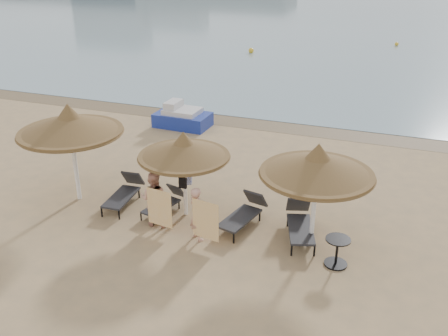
{
  "coord_description": "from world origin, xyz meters",
  "views": [
    {
      "loc": [
        4.98,
        -11.5,
        7.66
      ],
      "look_at": [
        0.38,
        1.2,
        1.5
      ],
      "focal_mm": 40.0,
      "sensor_mm": 36.0,
      "label": 1
    }
  ],
  "objects_px": {
    "palapa_center": "(184,149)",
    "person_left": "(154,195)",
    "pedal_boat": "(182,117)",
    "side_table": "(337,253)",
    "person_right": "(197,210)",
    "lounger_near_left": "(166,202)",
    "palapa_right": "(317,166)",
    "lounger_near_right": "(244,212)",
    "lounger_far_left": "(125,192)",
    "palapa_left": "(70,124)",
    "lounger_far_right": "(300,222)"
  },
  "relations": [
    {
      "from": "palapa_center",
      "to": "lounger_far_left",
      "type": "bearing_deg",
      "value": 179.08
    },
    {
      "from": "lounger_near_left",
      "to": "lounger_far_right",
      "type": "height_order",
      "value": "lounger_far_right"
    },
    {
      "from": "palapa_right",
      "to": "person_right",
      "type": "relative_size",
      "value": 1.63
    },
    {
      "from": "palapa_center",
      "to": "palapa_right",
      "type": "xyz_separation_m",
      "value": [
        3.93,
        -0.34,
        0.24
      ]
    },
    {
      "from": "lounger_far_right",
      "to": "pedal_boat",
      "type": "xyz_separation_m",
      "value": [
        -6.93,
        7.23,
        0.02
      ]
    },
    {
      "from": "palapa_right",
      "to": "pedal_boat",
      "type": "relative_size",
      "value": 1.22
    },
    {
      "from": "palapa_left",
      "to": "side_table",
      "type": "xyz_separation_m",
      "value": [
        8.4,
        -0.83,
        -2.19
      ]
    },
    {
      "from": "palapa_center",
      "to": "lounger_far_left",
      "type": "distance_m",
      "value": 2.77
    },
    {
      "from": "palapa_left",
      "to": "palapa_center",
      "type": "relative_size",
      "value": 1.19
    },
    {
      "from": "palapa_right",
      "to": "lounger_near_right",
      "type": "bearing_deg",
      "value": 169.2
    },
    {
      "from": "lounger_near_left",
      "to": "person_left",
      "type": "relative_size",
      "value": 0.86
    },
    {
      "from": "palapa_left",
      "to": "side_table",
      "type": "distance_m",
      "value": 8.72
    },
    {
      "from": "palapa_left",
      "to": "person_right",
      "type": "height_order",
      "value": "palapa_left"
    },
    {
      "from": "lounger_far_right",
      "to": "pedal_boat",
      "type": "bearing_deg",
      "value": 116.6
    },
    {
      "from": "palapa_center",
      "to": "lounger_far_left",
      "type": "height_order",
      "value": "palapa_center"
    },
    {
      "from": "lounger_near_right",
      "to": "pedal_boat",
      "type": "distance_m",
      "value": 8.95
    },
    {
      "from": "lounger_far_left",
      "to": "lounger_far_right",
      "type": "xyz_separation_m",
      "value": [
        5.65,
        0.01,
        0.02
      ]
    },
    {
      "from": "pedal_boat",
      "to": "person_right",
      "type": "bearing_deg",
      "value": -60.71
    },
    {
      "from": "palapa_center",
      "to": "palapa_left",
      "type": "bearing_deg",
      "value": -176.21
    },
    {
      "from": "lounger_far_right",
      "to": "side_table",
      "type": "distance_m",
      "value": 1.65
    },
    {
      "from": "palapa_center",
      "to": "person_left",
      "type": "height_order",
      "value": "palapa_center"
    },
    {
      "from": "person_right",
      "to": "pedal_boat",
      "type": "distance_m",
      "value": 9.46
    },
    {
      "from": "lounger_far_left",
      "to": "pedal_boat",
      "type": "bearing_deg",
      "value": 95.55
    },
    {
      "from": "lounger_far_right",
      "to": "side_table",
      "type": "relative_size",
      "value": 2.71
    },
    {
      "from": "lounger_near_right",
      "to": "pedal_boat",
      "type": "relative_size",
      "value": 0.82
    },
    {
      "from": "person_left",
      "to": "pedal_boat",
      "type": "distance_m",
      "value": 8.61
    },
    {
      "from": "palapa_left",
      "to": "person_right",
      "type": "distance_m",
      "value": 4.92
    },
    {
      "from": "side_table",
      "to": "person_right",
      "type": "xyz_separation_m",
      "value": [
        -3.85,
        -0.07,
        0.56
      ]
    },
    {
      "from": "person_left",
      "to": "person_right",
      "type": "height_order",
      "value": "person_left"
    },
    {
      "from": "pedal_boat",
      "to": "side_table",
      "type": "bearing_deg",
      "value": -43.41
    },
    {
      "from": "palapa_right",
      "to": "lounger_near_right",
      "type": "distance_m",
      "value": 2.9
    },
    {
      "from": "palapa_right",
      "to": "person_left",
      "type": "bearing_deg",
      "value": -173.65
    },
    {
      "from": "person_right",
      "to": "pedal_boat",
      "type": "height_order",
      "value": "person_right"
    },
    {
      "from": "palapa_right",
      "to": "person_left",
      "type": "xyz_separation_m",
      "value": [
        -4.54,
        -0.51,
        -1.4
      ]
    },
    {
      "from": "person_left",
      "to": "person_right",
      "type": "xyz_separation_m",
      "value": [
        1.48,
        -0.3,
        -0.06
      ]
    },
    {
      "from": "palapa_left",
      "to": "palapa_center",
      "type": "xyz_separation_m",
      "value": [
        3.68,
        0.24,
        -0.41
      ]
    },
    {
      "from": "lounger_far_left",
      "to": "lounger_near_right",
      "type": "height_order",
      "value": "lounger_near_right"
    },
    {
      "from": "lounger_near_left",
      "to": "lounger_far_right",
      "type": "bearing_deg",
      "value": 15.16
    },
    {
      "from": "lounger_near_left",
      "to": "side_table",
      "type": "bearing_deg",
      "value": 3.06
    },
    {
      "from": "pedal_boat",
      "to": "palapa_left",
      "type": "bearing_deg",
      "value": -89.7
    },
    {
      "from": "person_left",
      "to": "lounger_far_right",
      "type": "bearing_deg",
      "value": -174.74
    },
    {
      "from": "lounger_near_left",
      "to": "lounger_near_right",
      "type": "relative_size",
      "value": 0.83
    },
    {
      "from": "lounger_near_left",
      "to": "pedal_boat",
      "type": "xyz_separation_m",
      "value": [
        -2.75,
        7.31,
        0.1
      ]
    },
    {
      "from": "palapa_center",
      "to": "palapa_right",
      "type": "relative_size",
      "value": 0.9
    },
    {
      "from": "lounger_near_left",
      "to": "palapa_left",
      "type": "bearing_deg",
      "value": -161.85
    },
    {
      "from": "lounger_far_left",
      "to": "side_table",
      "type": "bearing_deg",
      "value": -13.66
    },
    {
      "from": "palapa_right",
      "to": "lounger_far_left",
      "type": "bearing_deg",
      "value": 176.44
    },
    {
      "from": "palapa_right",
      "to": "lounger_near_right",
      "type": "xyz_separation_m",
      "value": [
        -2.07,
        0.39,
        -2.0
      ]
    },
    {
      "from": "lounger_near_right",
      "to": "lounger_far_right",
      "type": "relative_size",
      "value": 0.96
    },
    {
      "from": "lounger_near_left",
      "to": "side_table",
      "type": "distance_m",
      "value": 5.48
    }
  ]
}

